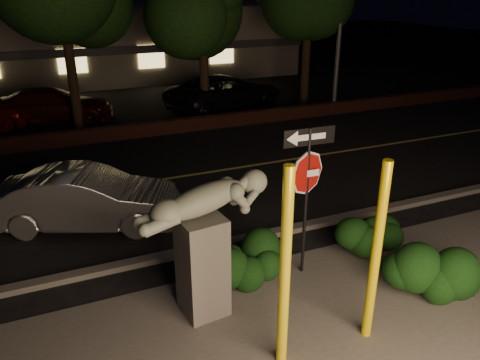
% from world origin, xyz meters
% --- Properties ---
extents(ground, '(90.00, 90.00, 0.00)m').
position_xyz_m(ground, '(0.00, 10.00, 0.00)').
color(ground, black).
rests_on(ground, ground).
extents(road, '(80.00, 8.00, 0.01)m').
position_xyz_m(road, '(0.00, 7.00, 0.01)').
color(road, black).
rests_on(road, ground).
extents(lane_marking, '(80.00, 0.12, 0.00)m').
position_xyz_m(lane_marking, '(0.00, 7.00, 0.02)').
color(lane_marking, '#B19B46').
rests_on(lane_marking, road).
extents(curb, '(80.00, 0.25, 0.12)m').
position_xyz_m(curb, '(0.00, 2.90, 0.06)').
color(curb, '#4C4944').
rests_on(curb, ground).
extents(brick_wall, '(40.00, 0.35, 0.50)m').
position_xyz_m(brick_wall, '(0.00, 11.30, 0.25)').
color(brick_wall, '#411D15').
rests_on(brick_wall, ground).
extents(parking_lot, '(40.00, 12.00, 0.01)m').
position_xyz_m(parking_lot, '(0.00, 17.00, 0.01)').
color(parking_lot, black).
rests_on(parking_lot, ground).
extents(building, '(22.00, 10.20, 4.00)m').
position_xyz_m(building, '(0.00, 24.99, 2.00)').
color(building, '#676252').
rests_on(building, ground).
extents(yellow_pole_left, '(0.16, 0.16, 3.14)m').
position_xyz_m(yellow_pole_left, '(-0.94, -0.51, 1.57)').
color(yellow_pole_left, yellow).
rests_on(yellow_pole_left, ground).
extents(yellow_pole_right, '(0.15, 0.15, 2.99)m').
position_xyz_m(yellow_pole_right, '(0.58, -0.54, 1.50)').
color(yellow_pole_right, yellow).
rests_on(yellow_pole_right, ground).
extents(signpost, '(0.99, 0.10, 2.92)m').
position_xyz_m(signpost, '(0.53, 1.41, 2.07)').
color(signpost, black).
rests_on(signpost, ground).
extents(sculpture, '(2.27, 0.84, 2.42)m').
position_xyz_m(sculpture, '(-1.58, 1.04, 1.49)').
color(sculpture, '#4C4944').
rests_on(sculpture, ground).
extents(hedge_center, '(1.74, 0.88, 0.89)m').
position_xyz_m(hedge_center, '(-0.43, 1.56, 0.44)').
color(hedge_center, black).
rests_on(hedge_center, ground).
extents(hedge_right, '(1.58, 1.03, 0.96)m').
position_xyz_m(hedge_right, '(2.22, 1.47, 0.48)').
color(hedge_right, black).
rests_on(hedge_right, ground).
extents(hedge_far_right, '(1.84, 1.48, 1.11)m').
position_xyz_m(hedge_far_right, '(2.36, -0.19, 0.56)').
color(hedge_far_right, black).
rests_on(hedge_far_right, ground).
extents(silver_sedan, '(4.36, 2.85, 1.36)m').
position_xyz_m(silver_sedan, '(-3.04, 5.00, 0.68)').
color(silver_sedan, '#ACADB1').
rests_on(silver_sedan, ground).
extents(parked_car_darkred, '(4.86, 2.69, 1.33)m').
position_xyz_m(parked_car_darkred, '(-3.28, 14.74, 0.67)').
color(parked_car_darkred, '#3D110A').
rests_on(parked_car_darkred, ground).
extents(parked_car_dark, '(5.92, 4.05, 1.50)m').
position_xyz_m(parked_car_dark, '(3.86, 13.95, 0.75)').
color(parked_car_dark, black).
rests_on(parked_car_dark, ground).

